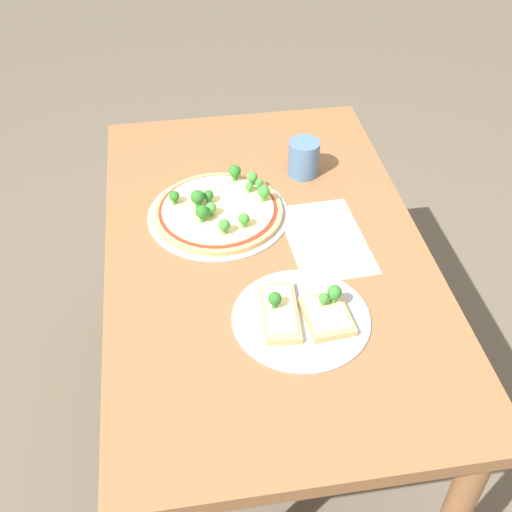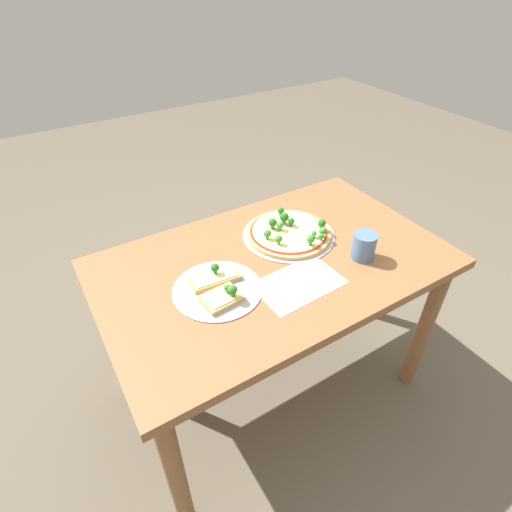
% 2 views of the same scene
% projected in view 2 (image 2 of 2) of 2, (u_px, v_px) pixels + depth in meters
% --- Properties ---
extents(ground_plane, '(8.00, 8.00, 0.00)m').
position_uv_depth(ground_plane, '(270.00, 382.00, 1.88)').
color(ground_plane, brown).
extents(dining_table, '(1.24, 0.76, 0.74)m').
position_uv_depth(dining_table, '(273.00, 282.00, 1.49)').
color(dining_table, brown).
rests_on(dining_table, ground_plane).
extents(pizza_tray_whole, '(0.35, 0.35, 0.07)m').
position_uv_depth(pizza_tray_whole, '(289.00, 232.00, 1.54)').
color(pizza_tray_whole, '#A3A3A8').
rests_on(pizza_tray_whole, dining_table).
extents(pizza_tray_slice, '(0.29, 0.29, 0.07)m').
position_uv_depth(pizza_tray_slice, '(218.00, 288.00, 1.29)').
color(pizza_tray_slice, '#A3A3A8').
rests_on(pizza_tray_slice, dining_table).
extents(drinking_cup, '(0.08, 0.08, 0.10)m').
position_uv_depth(drinking_cup, '(364.00, 246.00, 1.41)').
color(drinking_cup, '#4C7099').
rests_on(drinking_cup, dining_table).
extents(paper_menu, '(0.29, 0.19, 0.00)m').
position_uv_depth(paper_menu, '(299.00, 283.00, 1.33)').
color(paper_menu, white).
rests_on(paper_menu, dining_table).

